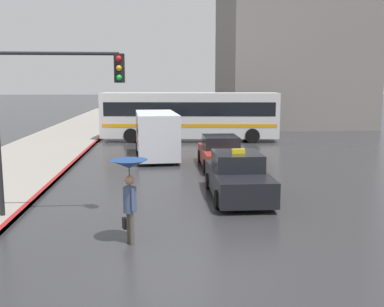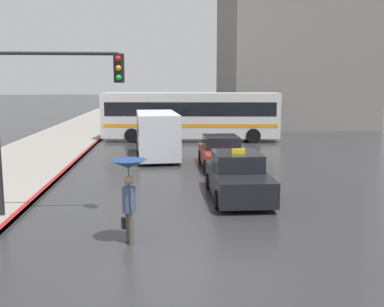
% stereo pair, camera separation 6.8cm
% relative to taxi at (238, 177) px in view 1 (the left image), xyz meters
% --- Properties ---
extents(ground_plane, '(300.00, 300.00, 0.00)m').
position_rel_taxi_xyz_m(ground_plane, '(-2.16, -6.35, -0.70)').
color(ground_plane, '#2D2D30').
extents(taxi, '(1.91, 4.35, 1.70)m').
position_rel_taxi_xyz_m(taxi, '(0.00, 0.00, 0.00)').
color(taxi, black).
rests_on(taxi, ground_plane).
extents(sedan_red, '(1.91, 4.46, 1.45)m').
position_rel_taxi_xyz_m(sedan_red, '(0.19, 5.74, -0.04)').
color(sedan_red, '#A52D23').
rests_on(sedan_red, ground_plane).
extents(ambulance_van, '(2.37, 5.33, 2.39)m').
position_rel_taxi_xyz_m(ambulance_van, '(-2.84, 8.45, 0.63)').
color(ambulance_van, silver).
rests_on(ambulance_van, ground_plane).
extents(city_bus, '(12.04, 3.56, 3.26)m').
position_rel_taxi_xyz_m(city_bus, '(-0.62, 15.56, 1.11)').
color(city_bus, silver).
rests_on(city_bus, ground_plane).
extents(pedestrian_with_umbrella, '(0.91, 0.91, 2.09)m').
position_rel_taxi_xyz_m(pedestrian_with_umbrella, '(-3.41, -4.29, 0.89)').
color(pedestrian_with_umbrella, '#4C473D').
rests_on(pedestrian_with_umbrella, ground_plane).
extents(traffic_light, '(3.65, 0.38, 5.02)m').
position_rel_taxi_xyz_m(traffic_light, '(-5.68, -2.11, 2.82)').
color(traffic_light, black).
rests_on(traffic_light, ground_plane).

